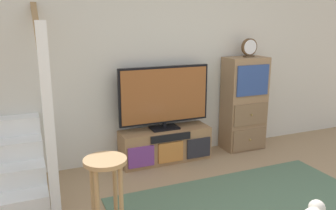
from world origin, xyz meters
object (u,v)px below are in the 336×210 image
at_px(side_cabinet, 244,104).
at_px(desk_clock, 249,48).
at_px(bar_stool_near, 106,182).
at_px(television, 164,96).
at_px(media_console, 165,145).

relative_size(side_cabinet, desk_clock, 5.16).
xyz_separation_m(side_cabinet, bar_stool_near, (-2.30, -1.45, -0.09)).
height_order(desk_clock, bar_stool_near, desk_clock).
bearing_deg(bar_stool_near, television, 53.16).
distance_m(media_console, television, 0.64).
bearing_deg(desk_clock, side_cabinet, 148.31).
relative_size(media_console, side_cabinet, 0.90).
relative_size(media_console, bar_stool_near, 1.55).
bearing_deg(side_cabinet, media_console, -179.51).
bearing_deg(side_cabinet, bar_stool_near, -147.72).
bearing_deg(side_cabinet, desk_clock, -31.69).
distance_m(television, desk_clock, 1.35).
bearing_deg(media_console, side_cabinet, 0.49).
xyz_separation_m(media_console, television, (-0.00, 0.02, 0.64)).
bearing_deg(television, side_cabinet, -0.65).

